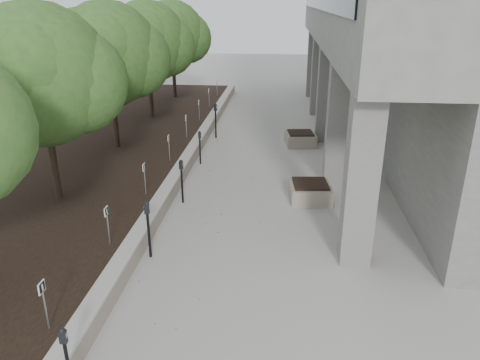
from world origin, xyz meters
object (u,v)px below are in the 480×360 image
at_px(parking_meter_5, 216,121).
at_px(parking_meter_4, 200,148).
at_px(parking_meter_3, 182,182).
at_px(crabapple_tree_3, 111,76).
at_px(planter_front, 310,191).
at_px(crabapple_tree_4, 148,60).
at_px(crabapple_tree_2, 45,105).
at_px(planter_back, 300,139).
at_px(crabapple_tree_5, 173,49).
at_px(parking_meter_2, 149,230).

bearing_deg(parking_meter_5, parking_meter_4, -77.00).
distance_m(parking_meter_3, parking_meter_5, 7.05).
relative_size(crabapple_tree_3, planter_front, 4.41).
xyz_separation_m(parking_meter_3, planter_front, (3.86, 0.57, -0.40)).
bearing_deg(crabapple_tree_4, parking_meter_5, -31.03).
bearing_deg(planter_front, crabapple_tree_3, 153.99).
xyz_separation_m(crabapple_tree_2, planter_back, (7.20, 7.19, -2.84)).
bearing_deg(parking_meter_3, crabapple_tree_2, -163.89).
relative_size(crabapple_tree_3, parking_meter_3, 3.93).
height_order(crabapple_tree_3, parking_meter_3, crabapple_tree_3).
xyz_separation_m(crabapple_tree_3, parking_meter_5, (3.47, 2.91, -2.34)).
height_order(crabapple_tree_4, crabapple_tree_5, same).
bearing_deg(planter_front, planter_back, 91.31).
bearing_deg(parking_meter_5, parking_meter_3, -75.66).
distance_m(planter_front, planter_back, 5.77).
relative_size(parking_meter_4, parking_meter_5, 0.82).
relative_size(crabapple_tree_3, planter_back, 4.50).
height_order(crabapple_tree_2, planter_back, crabapple_tree_2).
distance_m(crabapple_tree_5, planter_back, 10.99).
bearing_deg(crabapple_tree_5, parking_meter_3, -76.21).
distance_m(crabapple_tree_4, planter_front, 11.64).
bearing_deg(crabapple_tree_2, crabapple_tree_3, 90.00).
bearing_deg(planter_front, parking_meter_5, 120.75).
xyz_separation_m(crabapple_tree_5, parking_meter_3, (3.47, -14.14, -2.43)).
relative_size(parking_meter_2, parking_meter_5, 0.94).
bearing_deg(parking_meter_3, planter_front, 10.57).
height_order(crabapple_tree_4, parking_meter_2, crabapple_tree_4).
relative_size(crabapple_tree_4, planter_back, 4.50).
xyz_separation_m(parking_meter_3, planter_back, (3.73, 6.34, -0.41)).
relative_size(crabapple_tree_2, parking_meter_2, 3.72).
distance_m(parking_meter_2, planter_front, 5.49).
xyz_separation_m(crabapple_tree_2, parking_meter_3, (3.47, 0.86, -2.43)).
distance_m(parking_meter_4, planter_back, 4.74).
height_order(crabapple_tree_2, planter_front, crabapple_tree_2).
distance_m(crabapple_tree_5, planter_front, 15.69).
bearing_deg(crabapple_tree_5, planter_front, -61.63).
relative_size(crabapple_tree_4, parking_meter_3, 3.93).
bearing_deg(parking_meter_5, planter_front, -44.89).
bearing_deg(crabapple_tree_3, parking_meter_5, 39.96).
relative_size(parking_meter_2, planter_back, 1.21).
height_order(parking_meter_3, planter_front, parking_meter_3).
height_order(parking_meter_4, planter_back, parking_meter_4).
xyz_separation_m(parking_meter_2, planter_back, (3.84, 9.53, -0.45)).
xyz_separation_m(parking_meter_2, parking_meter_3, (0.11, 3.19, -0.04)).
bearing_deg(planter_back, planter_front, -88.69).
distance_m(parking_meter_2, parking_meter_3, 3.19).
distance_m(crabapple_tree_2, planter_back, 10.57).
bearing_deg(planter_back, crabapple_tree_2, -135.03).
distance_m(crabapple_tree_4, crabapple_tree_5, 5.00).
xyz_separation_m(parking_meter_2, planter_front, (3.97, 3.76, -0.44)).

